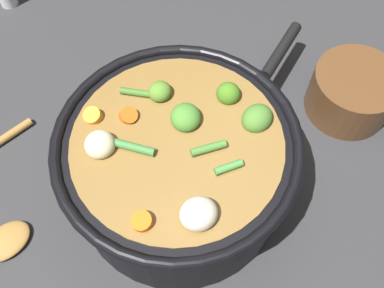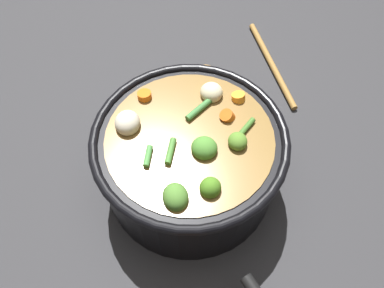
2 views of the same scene
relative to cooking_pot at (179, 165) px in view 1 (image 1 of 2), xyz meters
The scene contains 3 objects.
ground_plane 0.07m from the cooking_pot, 121.54° to the right, with size 1.10×1.10×0.00m, color #2D2D30.
cooking_pot is the anchor object (origin of this frame).
small_saucepan 0.30m from the cooking_pot, 86.04° to the left, with size 0.21×0.18×0.07m.
Camera 1 is at (0.22, -0.12, 0.57)m, focal length 40.00 mm.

